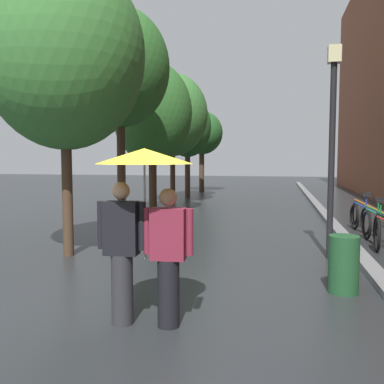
# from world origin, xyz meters

# --- Properties ---
(ground_plane) EXTENTS (80.00, 80.00, 0.00)m
(ground_plane) POSITION_xyz_m (0.00, 0.00, 0.00)
(ground_plane) COLOR #26282B
(kerb_strip) EXTENTS (0.30, 36.00, 0.12)m
(kerb_strip) POSITION_xyz_m (3.20, 10.00, 0.06)
(kerb_strip) COLOR slate
(kerb_strip) RESTS_ON ground
(street_tree_0) EXTENTS (3.17, 3.17, 5.90)m
(street_tree_0) POSITION_xyz_m (-2.57, 2.90, 4.01)
(street_tree_0) COLOR #473323
(street_tree_0) RESTS_ON ground
(street_tree_1) EXTENTS (2.62, 2.62, 5.90)m
(street_tree_1) POSITION_xyz_m (-2.52, 5.84, 4.32)
(street_tree_1) COLOR #473323
(street_tree_1) RESTS_ON ground
(street_tree_2) EXTENTS (2.79, 2.79, 5.33)m
(street_tree_2) POSITION_xyz_m (-2.73, 9.52, 3.53)
(street_tree_2) COLOR #473323
(street_tree_2) RESTS_ON ground
(street_tree_3) EXTENTS (3.04, 3.04, 5.57)m
(street_tree_3) POSITION_xyz_m (-2.86, 12.99, 3.80)
(street_tree_3) COLOR #473323
(street_tree_3) RESTS_ON ground
(street_tree_4) EXTENTS (2.32, 2.32, 4.98)m
(street_tree_4) POSITION_xyz_m (-2.75, 15.63, 3.46)
(street_tree_4) COLOR #473323
(street_tree_4) RESTS_ON ground
(street_tree_5) EXTENTS (2.42, 2.42, 4.64)m
(street_tree_5) POSITION_xyz_m (-2.69, 19.40, 3.37)
(street_tree_5) COLOR #473323
(street_tree_5) RESTS_ON ground
(parked_bicycle_6) EXTENTS (1.17, 0.85, 0.96)m
(parked_bicycle_6) POSITION_xyz_m (4.21, 7.42, 0.38)
(parked_bicycle_6) COLOR black
(parked_bicycle_6) RESTS_ON ground
(parked_bicycle_7) EXTENTS (1.09, 0.71, 0.96)m
(parked_bicycle_7) POSITION_xyz_m (4.38, 8.23, 0.38)
(parked_bicycle_7) COLOR black
(parked_bicycle_7) RESTS_ON ground
(couple_under_umbrella) EXTENTS (1.15, 1.13, 2.10)m
(couple_under_umbrella) POSITION_xyz_m (0.04, -0.23, 1.40)
(couple_under_umbrella) COLOR #2D2D33
(couple_under_umbrella) RESTS_ON ground
(street_lamp_post) EXTENTS (0.24, 0.24, 4.11)m
(street_lamp_post) POSITION_xyz_m (2.60, 3.66, 2.41)
(street_lamp_post) COLOR black
(street_lamp_post) RESTS_ON ground
(litter_bin) EXTENTS (0.44, 0.44, 0.85)m
(litter_bin) POSITION_xyz_m (2.54, 1.48, 0.42)
(litter_bin) COLOR #1E4C28
(litter_bin) RESTS_ON ground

